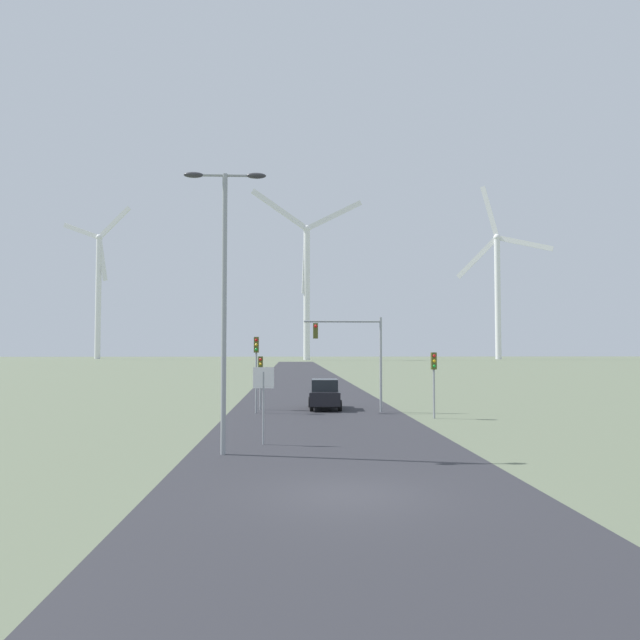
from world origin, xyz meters
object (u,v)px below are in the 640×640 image
(streetlamp, at_px, (224,277))
(wind_turbine_far_left, at_px, (99,285))
(wind_turbine_center, at_px, (498,283))
(traffic_light_post_mid_left, at_px, (261,371))
(traffic_light_mast_overhead, at_px, (353,344))
(stop_sign_near, at_px, (263,390))
(wind_turbine_left, at_px, (307,277))
(car_approaching, at_px, (325,394))
(traffic_light_post_near_right, at_px, (434,370))
(traffic_light_post_near_left, at_px, (256,357))

(streetlamp, relative_size, wind_turbine_far_left, 0.17)
(streetlamp, relative_size, wind_turbine_center, 0.15)
(traffic_light_post_mid_left, distance_m, traffic_light_mast_overhead, 5.90)
(stop_sign_near, xyz_separation_m, wind_turbine_left, (6.34, 189.70, 26.48))
(traffic_light_mast_overhead, height_order, wind_turbine_left, wind_turbine_left)
(streetlamp, relative_size, car_approaching, 2.37)
(traffic_light_post_mid_left, height_order, traffic_light_mast_overhead, traffic_light_mast_overhead)
(traffic_light_post_near_right, bearing_deg, wind_turbine_far_left, 111.26)
(stop_sign_near, distance_m, car_approaching, 14.35)
(traffic_light_post_near_left, xyz_separation_m, traffic_light_post_mid_left, (0.15, 1.89, -0.82))
(car_approaching, relative_size, wind_turbine_left, 0.07)
(traffic_light_mast_overhead, bearing_deg, traffic_light_post_near_right, -41.65)
(traffic_light_post_mid_left, bearing_deg, streetlamp, -91.81)
(streetlamp, bearing_deg, wind_turbine_center, 69.00)
(wind_turbine_far_left, relative_size, wind_turbine_center, 0.89)
(stop_sign_near, height_order, car_approaching, stop_sign_near)
(streetlamp, distance_m, traffic_light_post_near_left, 14.36)
(car_approaching, height_order, wind_turbine_far_left, wind_turbine_far_left)
(traffic_light_mast_overhead, distance_m, wind_turbine_left, 179.25)
(wind_turbine_far_left, bearing_deg, traffic_light_post_near_right, -68.74)
(traffic_light_post_mid_left, relative_size, traffic_light_mast_overhead, 0.58)
(wind_turbine_far_left, bearing_deg, car_approaching, -69.57)
(wind_turbine_left, bearing_deg, traffic_light_post_near_right, -89.29)
(streetlamp, distance_m, wind_turbine_far_left, 234.78)
(stop_sign_near, xyz_separation_m, traffic_light_mast_overhead, (4.66, 12.15, 1.90))
(wind_turbine_left, bearing_deg, wind_turbine_far_left, 159.23)
(stop_sign_near, distance_m, traffic_light_mast_overhead, 13.15)
(traffic_light_post_near_right, bearing_deg, traffic_light_post_mid_left, 151.46)
(traffic_light_post_near_right, height_order, car_approaching, traffic_light_post_near_right)
(wind_turbine_far_left, bearing_deg, traffic_light_post_mid_left, -70.55)
(traffic_light_post_near_left, distance_m, wind_turbine_far_left, 221.98)
(traffic_light_mast_overhead, relative_size, wind_turbine_center, 0.08)
(traffic_light_post_near_right, distance_m, wind_turbine_center, 210.93)
(traffic_light_post_near_right, bearing_deg, traffic_light_mast_overhead, 138.35)
(streetlamp, distance_m, traffic_light_post_mid_left, 16.39)
(traffic_light_mast_overhead, height_order, car_approaching, traffic_light_mast_overhead)
(traffic_light_post_near_right, height_order, traffic_light_post_mid_left, traffic_light_post_near_right)
(traffic_light_post_near_right, bearing_deg, traffic_light_post_near_left, 161.39)
(streetlamp, bearing_deg, traffic_light_post_near_left, 88.57)
(car_approaching, distance_m, wind_turbine_left, 177.93)
(stop_sign_near, relative_size, traffic_light_post_near_left, 0.68)
(traffic_light_mast_overhead, height_order, wind_turbine_far_left, wind_turbine_far_left)
(traffic_light_post_near_right, xyz_separation_m, traffic_light_post_mid_left, (-9.39, 5.11, -0.20))
(wind_turbine_center, bearing_deg, car_approaching, -111.47)
(traffic_light_mast_overhead, height_order, wind_turbine_center, wind_turbine_center)
(streetlamp, relative_size, traffic_light_post_near_left, 2.27)
(traffic_light_post_mid_left, bearing_deg, traffic_light_post_near_left, -94.62)
(traffic_light_post_near_left, relative_size, traffic_light_post_mid_left, 1.36)
(traffic_light_post_mid_left, relative_size, wind_turbine_center, 0.05)
(streetlamp, relative_size, traffic_light_post_near_right, 2.84)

